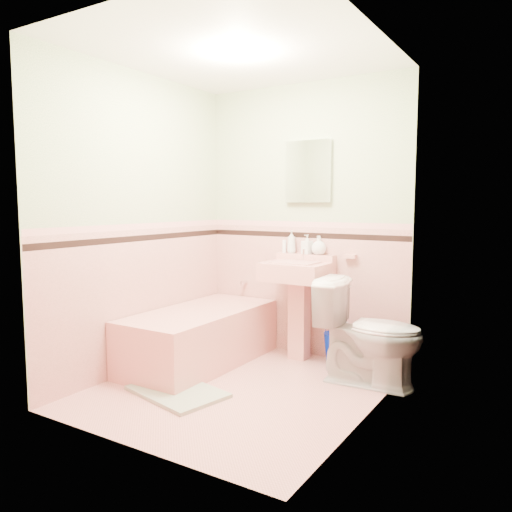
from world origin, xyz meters
The scene contains 32 objects.
floor centered at (0.00, 0.00, 0.00)m, with size 2.20×2.20×0.00m, color #DD9891.
ceiling centered at (0.00, 0.00, 2.50)m, with size 2.20×2.20×0.00m, color white.
wall_back centered at (0.00, 1.10, 1.25)m, with size 2.50×2.50×0.00m, color #F8F0CA.
wall_front centered at (0.00, -1.10, 1.25)m, with size 2.50×2.50×0.00m, color #F8F0CA.
wall_left centered at (-1.00, 0.00, 1.25)m, with size 2.50×2.50×0.00m, color #F8F0CA.
wall_right centered at (1.00, 0.00, 1.25)m, with size 2.50×2.50×0.00m, color #F8F0CA.
wainscot_back centered at (0.00, 1.09, 0.60)m, with size 2.00×2.00×0.00m, color #E09E96.
wainscot_front centered at (0.00, -1.09, 0.60)m, with size 2.00×2.00×0.00m, color #E09E96.
wainscot_left centered at (-0.99, 0.00, 0.60)m, with size 2.20×2.20×0.00m, color #E09E96.
wainscot_right centered at (0.99, 0.00, 0.60)m, with size 2.20×2.20×0.00m, color #E09E96.
accent_back centered at (0.00, 1.08, 1.12)m, with size 2.00×2.00×0.00m, color black.
accent_front centered at (0.00, -1.08, 1.12)m, with size 2.00×2.00×0.00m, color black.
accent_left centered at (-0.98, 0.00, 1.12)m, with size 2.20×2.20×0.00m, color black.
accent_right centered at (0.98, 0.00, 1.12)m, with size 2.20×2.20×0.00m, color black.
cap_back centered at (0.00, 1.08, 1.22)m, with size 2.00×2.00×0.00m, color pink.
cap_front centered at (0.00, -1.08, 1.22)m, with size 2.00×2.00×0.00m, color pink.
cap_left centered at (-0.98, 0.00, 1.22)m, with size 2.20×2.20×0.00m, color pink.
cap_right centered at (0.98, 0.00, 1.22)m, with size 2.20×2.20×0.00m, color pink.
bathtub centered at (-0.63, 0.33, 0.23)m, with size 0.70×1.50×0.45m, color #D88D85.
tub_faucet centered at (-0.63, 1.05, 0.63)m, with size 0.04×0.04×0.12m, color silver.
sink centered at (0.05, 0.86, 0.45)m, with size 0.57×0.48×0.89m, color #D88D85, non-canonical shape.
sink_faucet centered at (0.05, 1.00, 0.95)m, with size 0.02×0.02×0.10m, color silver.
medicine_cabinet centered at (0.05, 1.07, 1.70)m, with size 0.45×0.04×0.56m, color white.
soap_dish centered at (0.47, 1.06, 0.95)m, with size 0.11×0.06×0.04m, color #D88D85.
soap_bottle_left centered at (-0.10, 1.04, 1.06)m, with size 0.08×0.08×0.21m, color #B2B2B2.
soap_bottle_mid centered at (0.06, 1.04, 1.04)m, with size 0.08×0.08×0.18m, color #B2B2B2.
soap_bottle_right centered at (0.18, 1.04, 1.04)m, with size 0.13×0.13×0.17m, color #B2B2B2.
tube centered at (-0.17, 1.04, 1.01)m, with size 0.04×0.04×0.12m, color white.
toilet centered at (0.81, 0.62, 0.41)m, with size 0.46×0.81×0.82m, color white.
bucket centered at (0.40, 1.00, 0.13)m, with size 0.26×0.26×0.26m, color #001BB0, non-canonical shape.
bath_mat centered at (-0.34, -0.33, 0.01)m, with size 0.71×0.47×0.03m, color #93A085.
shoe centered at (-0.37, -0.31, 0.06)m, with size 0.15×0.07×0.06m, color #BF1E59.
Camera 1 is at (2.05, -3.09, 1.42)m, focal length 35.11 mm.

